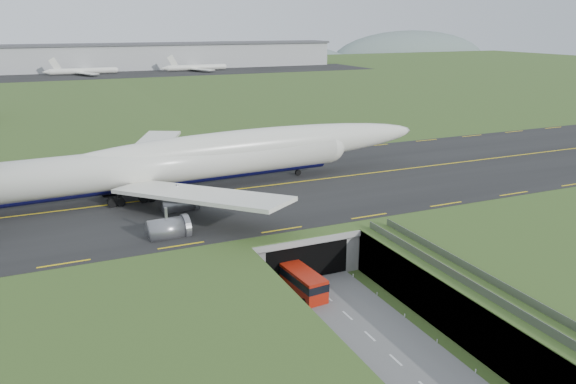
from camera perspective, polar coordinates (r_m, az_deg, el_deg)
name	(u,v)px	position (r m, az deg, el deg)	size (l,w,h in m)	color
ground	(335,306)	(70.69, 4.83, -11.46)	(900.00, 900.00, 0.00)	#3C5622
airfield_deck	(336,284)	(69.32, 4.89, -9.27)	(800.00, 800.00, 6.00)	gray
trench_road	(367,335)	(65.04, 8.08, -14.18)	(12.00, 75.00, 0.20)	slate
taxiway	(244,189)	(96.46, -4.46, 0.32)	(800.00, 44.00, 0.18)	black
tunnel_portal	(282,235)	(82.95, -0.64, -4.44)	(17.00, 22.30, 6.00)	gray
guideway	(528,322)	(61.20, 23.23, -12.00)	(3.00, 53.00, 7.05)	#A8A8A3
jumbo_jet	(194,160)	(95.69, -9.53, 3.22)	(91.47, 59.30, 19.65)	white
shuttle_tram	(303,283)	(72.26, 1.57, -9.20)	(3.58, 7.92, 3.14)	#AB1C0B
cargo_terminal	(91,57)	(355.61, -19.39, 12.78)	(320.00, 67.00, 15.60)	#B2B2B2
distant_hills	(159,69)	(494.97, -13.01, 12.09)	(700.00, 91.00, 60.00)	slate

